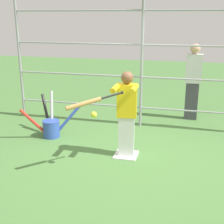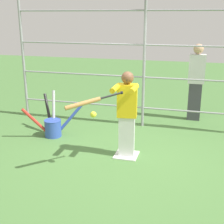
{
  "view_description": "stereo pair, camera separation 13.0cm",
  "coord_description": "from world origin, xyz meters",
  "views": [
    {
      "loc": [
        -0.95,
        4.94,
        2.38
      ],
      "look_at": [
        0.2,
        0.25,
        0.86
      ],
      "focal_mm": 50.0,
      "sensor_mm": 36.0,
      "label": 1
    },
    {
      "loc": [
        -1.08,
        4.91,
        2.38
      ],
      "look_at": [
        0.2,
        0.25,
        0.86
      ],
      "focal_mm": 50.0,
      "sensor_mm": 36.0,
      "label": 2
    }
  ],
  "objects": [
    {
      "name": "ground_plane",
      "position": [
        0.0,
        0.0,
        0.0
      ],
      "size": [
        24.0,
        24.0,
        0.0
      ],
      "primitive_type": "plane",
      "color": "#4C7A3D"
    },
    {
      "name": "home_plate",
      "position": [
        0.0,
        0.0,
        0.01
      ],
      "size": [
        0.4,
        0.4,
        0.02
      ],
      "color": "white",
      "rests_on": "ground"
    },
    {
      "name": "fence_backstop",
      "position": [
        0.0,
        -1.6,
        1.44
      ],
      "size": [
        5.77,
        0.06,
        2.88
      ],
      "color": "#939399",
      "rests_on": "ground"
    },
    {
      "name": "batter",
      "position": [
        0.0,
        0.02,
        0.81
      ],
      "size": [
        0.38,
        0.53,
        1.49
      ],
      "color": "silver",
      "rests_on": "ground"
    },
    {
      "name": "baseball_bat_swinging",
      "position": [
        0.42,
        0.76,
        1.15
      ],
      "size": [
        0.74,
        0.63,
        0.19
      ],
      "color": "black"
    },
    {
      "name": "softball_in_flight",
      "position": [
        0.39,
        0.61,
        0.92
      ],
      "size": [
        0.1,
        0.1,
        0.1
      ],
      "color": "yellow"
    },
    {
      "name": "bat_bucket",
      "position": [
        1.66,
        -0.53,
        0.23
      ],
      "size": [
        1.1,
        0.86,
        0.89
      ],
      "color": "#3351B2",
      "rests_on": "ground"
    },
    {
      "name": "bystander_behind_fence",
      "position": [
        -1.09,
        -2.36,
        0.92
      ],
      "size": [
        0.36,
        0.23,
        1.76
      ],
      "color": "#3F3F47",
      "rests_on": "ground"
    }
  ]
}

